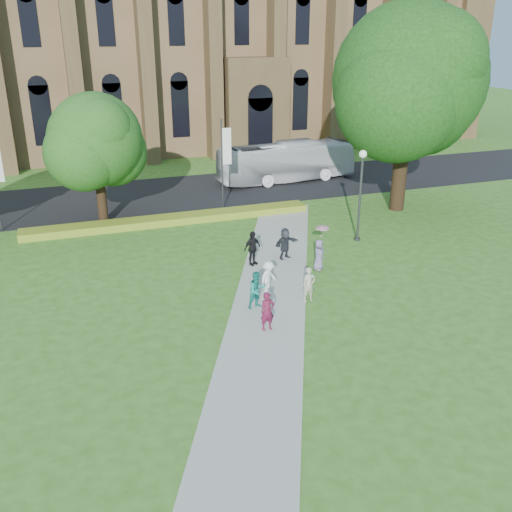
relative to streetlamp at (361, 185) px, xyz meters
name	(u,v)px	position (x,y,z in m)	size (l,w,h in m)	color
ground	(278,308)	(-7.50, -6.50, -3.30)	(160.00, 160.00, 0.00)	#35631D
road	(179,193)	(-7.50, 13.50, -3.29)	(160.00, 10.00, 0.02)	black
footpath	(270,298)	(-7.50, -5.50, -3.28)	(3.20, 30.00, 0.04)	#B2B2A8
flower_hedge	(171,220)	(-9.50, 6.70, -3.07)	(18.00, 1.40, 0.45)	gold
cathedral	(227,12)	(2.50, 33.23, 9.69)	(52.60, 18.25, 28.00)	brown
streetlamp	(361,185)	(0.00, 0.00, 0.00)	(0.44, 0.44, 5.24)	#38383D
large_tree	(408,81)	(5.50, 4.50, 5.07)	(9.60, 9.60, 13.20)	#332114
street_tree_1	(96,140)	(-13.50, 8.00, 1.93)	(5.60, 5.60, 8.05)	#332114
banner_pole_0	(224,159)	(-5.39, 8.70, 0.09)	(0.70, 0.10, 6.00)	#38383D
tour_coach	(286,162)	(1.37, 14.08, -1.72)	(2.62, 11.18, 3.11)	silver
pedestrian_0	(267,311)	(-8.65, -8.17, -2.44)	(0.60, 0.39, 1.63)	maroon
pedestrian_1	(257,290)	(-8.39, -6.19, -2.41)	(0.82, 0.64, 1.68)	#1A8273
pedestrian_2	(269,278)	(-7.41, -5.04, -2.46)	(1.02, 0.59, 1.59)	white
pedestrian_3	(252,248)	(-6.95, -1.50, -2.35)	(1.06, 0.44, 1.81)	black
pedestrian_4	(319,255)	(-4.02, -3.24, -2.46)	(0.78, 0.51, 1.59)	slate
pedestrian_5	(285,243)	(-5.05, -1.27, -2.41)	(1.56, 0.50, 1.68)	#2A2B32
pedestrian_6	(309,285)	(-6.00, -6.37, -2.45)	(0.59, 0.39, 1.62)	#A9A28D
parasol	(322,233)	(-3.84, -3.14, -1.36)	(0.70, 0.70, 0.62)	pink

